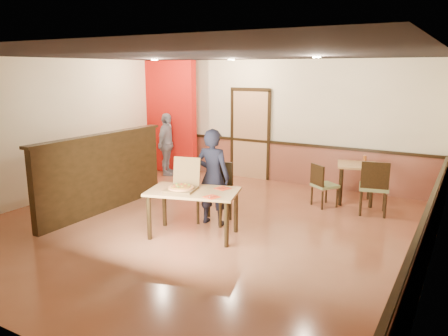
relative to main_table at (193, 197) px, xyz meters
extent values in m
plane|color=#A86241|center=(-0.15, 0.41, -0.63)|extent=(7.00, 7.00, 0.00)
plane|color=black|center=(-0.15, 0.41, 2.17)|extent=(7.00, 7.00, 0.00)
plane|color=#FFF7C7|center=(-0.15, 3.91, 0.77)|extent=(7.00, 0.00, 7.00)
plane|color=#FFF7C7|center=(-3.65, 0.41, 0.77)|extent=(0.00, 7.00, 7.00)
plane|color=#FFF7C7|center=(3.35, 0.41, 0.77)|extent=(0.00, 7.00, 7.00)
cube|color=brown|center=(-0.15, 3.88, -0.18)|extent=(7.00, 0.04, 0.90)
cube|color=black|center=(-0.15, 3.86, 0.29)|extent=(7.00, 0.06, 0.06)
cube|color=brown|center=(3.32, 0.41, -0.18)|extent=(0.04, 7.00, 0.90)
cube|color=black|center=(3.30, 0.41, 0.29)|extent=(0.06, 7.00, 0.06)
cube|color=tan|center=(-0.95, 3.87, 0.42)|extent=(0.90, 0.06, 2.10)
cube|color=black|center=(-2.15, 0.21, 0.07)|extent=(0.14, 3.00, 1.40)
cube|color=black|center=(-2.15, 0.21, 0.79)|extent=(0.20, 3.10, 0.05)
cube|color=#B9150D|center=(-3.05, 3.41, 0.77)|extent=(1.60, 0.20, 2.78)
cylinder|color=#FFF4B2|center=(-2.45, 2.21, 2.15)|extent=(0.14, 0.14, 0.02)
cylinder|color=#FFF4B2|center=(-0.95, 2.91, 2.15)|extent=(0.14, 0.14, 0.02)
cylinder|color=#FFF4B2|center=(1.25, 1.91, 2.15)|extent=(0.14, 0.14, 0.02)
cube|color=tan|center=(0.00, 0.00, 0.09)|extent=(1.55, 1.14, 0.04)
cylinder|color=black|center=(-0.50, -0.47, -0.28)|extent=(0.07, 0.07, 0.70)
cylinder|color=black|center=(-0.68, 0.14, -0.28)|extent=(0.07, 0.07, 0.70)
cylinder|color=black|center=(0.68, -0.14, -0.28)|extent=(0.07, 0.07, 0.70)
cylinder|color=black|center=(0.50, 0.47, -0.28)|extent=(0.07, 0.07, 0.70)
cube|color=olive|center=(-0.05, 0.71, -0.13)|extent=(0.55, 0.55, 0.07)
cube|color=black|center=(-0.07, 0.94, 0.15)|extent=(0.49, 0.09, 0.48)
cylinder|color=black|center=(-0.23, 0.48, -0.41)|extent=(0.05, 0.05, 0.44)
cylinder|color=black|center=(-0.27, 0.90, -0.41)|extent=(0.05, 0.05, 0.44)
cylinder|color=black|center=(0.18, 0.52, -0.41)|extent=(0.05, 0.05, 0.44)
cylinder|color=black|center=(0.14, 0.94, -0.41)|extent=(0.05, 0.05, 0.44)
cube|color=olive|center=(1.33, 2.53, -0.22)|extent=(0.57, 0.57, 0.05)
cube|color=black|center=(1.21, 2.38, 0.00)|extent=(0.34, 0.26, 0.39)
cylinder|color=black|center=(1.56, 2.57, -0.46)|extent=(0.04, 0.04, 0.36)
cylinder|color=black|center=(1.36, 2.30, -0.46)|extent=(0.04, 0.04, 0.36)
cylinder|color=black|center=(1.29, 2.77, -0.46)|extent=(0.04, 0.04, 0.36)
cylinder|color=black|center=(1.09, 2.50, -0.46)|extent=(0.04, 0.04, 0.36)
cube|color=olive|center=(2.23, 2.53, -0.14)|extent=(0.59, 0.59, 0.07)
cube|color=black|center=(2.27, 2.31, 0.14)|extent=(0.48, 0.14, 0.48)
cylinder|color=black|center=(2.38, 2.78, -0.42)|extent=(0.05, 0.05, 0.43)
cylinder|color=black|center=(2.47, 2.38, -0.42)|extent=(0.05, 0.05, 0.43)
cylinder|color=black|center=(1.98, 2.69, -0.42)|extent=(0.05, 0.05, 0.43)
cylinder|color=black|center=(2.07, 2.29, -0.42)|extent=(0.05, 0.05, 0.43)
cube|color=tan|center=(1.78, 3.08, 0.12)|extent=(0.89, 0.89, 0.04)
cylinder|color=black|center=(1.58, 2.74, -0.27)|extent=(0.07, 0.07, 0.73)
cylinder|color=black|center=(1.43, 3.28, -0.27)|extent=(0.07, 0.07, 0.73)
cylinder|color=black|center=(2.12, 2.89, -0.27)|extent=(0.07, 0.07, 0.73)
cylinder|color=black|center=(1.97, 3.43, -0.27)|extent=(0.07, 0.07, 0.73)
imported|color=black|center=(-0.02, 0.63, 0.18)|extent=(0.63, 0.44, 1.64)
imported|color=gray|center=(-2.85, 3.08, 0.14)|extent=(0.61, 0.97, 1.54)
cube|color=brown|center=(-0.16, -0.10, 0.12)|extent=(0.54, 0.54, 0.03)
cube|color=brown|center=(-0.22, 0.16, 0.36)|extent=(0.45, 0.19, 0.44)
cylinder|color=#CC884A|center=(-0.16, -0.10, 0.15)|extent=(0.46, 0.46, 0.03)
cube|color=red|center=(0.44, -0.17, 0.11)|extent=(0.25, 0.25, 0.00)
cylinder|color=silver|center=(0.41, -0.17, 0.12)|extent=(0.06, 0.17, 0.01)
cube|color=silver|center=(0.47, -0.17, 0.11)|extent=(0.07, 0.18, 0.00)
cube|color=red|center=(0.34, 0.33, 0.11)|extent=(0.26, 0.26, 0.00)
cylinder|color=silver|center=(0.31, 0.33, 0.12)|extent=(0.06, 0.17, 0.01)
cube|color=silver|center=(0.37, 0.33, 0.12)|extent=(0.07, 0.19, 0.00)
cylinder|color=brown|center=(1.90, 3.18, 0.22)|extent=(0.07, 0.07, 0.16)
camera|label=1|loc=(3.68, -5.42, 1.94)|focal=35.00mm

